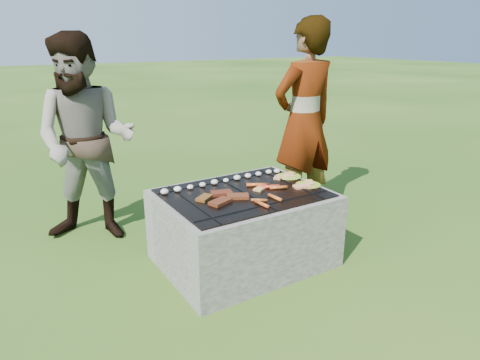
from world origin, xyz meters
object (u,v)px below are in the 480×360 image
Objects in this scene: plate_far at (289,176)px; bystander at (86,141)px; fire_pit at (243,230)px; cook at (304,122)px; plate_near at (308,185)px.

plate_far is 1.81m from bystander.
fire_pit is 0.66× the size of cook.
plate_near is 0.11× the size of cook.
fire_pit is 6.09× the size of plate_near.
plate_near is at bearing 51.70° from cook.
plate_far is at bearing 13.57° from fire_pit.
fire_pit is 1.37m from cook.
cook is 2.05m from bystander.
cook is (0.48, 0.39, 0.38)m from plate_far.
plate_far is at bearing 37.17° from cook.
cook is at bearing 26.81° from fire_pit.
bystander is (-1.48, 1.25, 0.31)m from plate_near.
plate_near is (0.56, -0.13, 0.33)m from fire_pit.
cook is (1.04, 0.53, 0.70)m from fire_pit.
plate_near is 1.96m from bystander.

